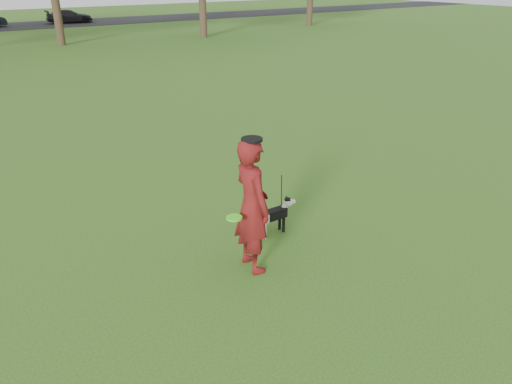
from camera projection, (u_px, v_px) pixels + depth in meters
ground at (254, 245)px, 8.29m from camera, size 120.00×120.00×0.00m
man at (252, 206)px, 7.28m from camera, size 0.56×0.80×2.06m
dog at (276, 213)px, 8.53m from camera, size 0.83×0.17×0.63m
car_right at (69, 16)px, 42.42m from camera, size 3.91×1.96×1.09m
man_held_items at (281, 193)px, 7.93m from camera, size 1.56×0.90×1.65m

